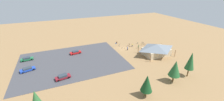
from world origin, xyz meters
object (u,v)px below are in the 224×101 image
pine_far_west (36,101)px  car_green_inner_stall (27,59)px  bicycle_yellow_edge_south (141,45)px  car_maroon_near_entry (63,77)px  visitor_by_pavilion (132,45)px  bicycle_orange_near_sign (129,44)px  bicycle_black_yard_right (143,43)px  bicycle_blue_mid_cluster (147,45)px  bicycle_silver_lone_west (123,48)px  pine_mideast (147,83)px  car_red_front_row (76,52)px  visitor_crossing_yard (127,48)px  bicycle_red_by_bin (144,44)px  bicycle_white_yard_front (119,45)px  pine_midwest (191,61)px  trash_bin (117,43)px  bicycle_purple_lone_east (128,46)px  visitor_near_lot (138,46)px  bike_pavilion (157,49)px  car_blue_aisle_side (28,69)px  bicycle_teal_trailside (137,43)px  lot_sign (116,44)px  pine_east (175,68)px

pine_far_west → car_green_inner_stall: bearing=-79.7°
bicycle_yellow_edge_south → car_maroon_near_entry: 40.84m
visitor_by_pavilion → car_green_inner_stall: bearing=-4.5°
bicycle_orange_near_sign → bicycle_black_yard_right: (-7.34, 0.79, 0.02)m
bicycle_blue_mid_cluster → bicycle_silver_lone_west: size_ratio=0.86×
pine_mideast → car_red_front_row: bearing=-69.7°
pine_mideast → car_green_inner_stall: (31.06, -34.91, -3.37)m
pine_far_west → car_maroon_near_entry: pine_far_west is taller
bicycle_black_yard_right → car_green_inner_stall: 52.44m
visitor_crossing_yard → bicycle_blue_mid_cluster: bearing=-176.4°
bicycle_red_by_bin → bicycle_white_yard_front: bearing=-18.0°
pine_midwest → car_maroon_near_entry: bearing=-20.7°
trash_bin → bicycle_black_yard_right: (-12.20, 5.25, -0.06)m
bicycle_blue_mid_cluster → bicycle_purple_lone_east: (9.06, -3.01, -0.03)m
trash_bin → pine_mideast: (9.14, 38.29, 3.66)m
car_green_inner_stall → visitor_by_pavilion: bearing=175.5°
visitor_near_lot → bicycle_orange_near_sign: bearing=-71.4°
bike_pavilion → bicycle_purple_lone_east: bike_pavilion is taller
car_green_inner_stall → car_red_front_row: bearing=176.1°
pine_mideast → car_green_inner_stall: bearing=-48.3°
pine_far_west → car_blue_aisle_side: pine_far_west is taller
bicycle_purple_lone_east → visitor_near_lot: visitor_near_lot is taller
bicycle_teal_trailside → car_maroon_near_entry: (38.00, 17.12, 0.37)m
bicycle_red_by_bin → visitor_crossing_yard: bearing=12.1°
lot_sign → visitor_by_pavilion: size_ratio=1.28×
bicycle_red_by_bin → visitor_by_pavilion: (6.61, -0.59, 0.54)m
pine_east → car_green_inner_stall: size_ratio=1.57×
bicycle_silver_lone_west → car_blue_aisle_side: size_ratio=0.30×
car_green_inner_stall → lot_sign: bearing=178.8°
bicycle_red_by_bin → car_blue_aisle_side: (50.78, 4.74, 0.34)m
car_red_front_row → car_blue_aisle_side: bearing=23.5°
pine_mideast → bicycle_black_yard_right: size_ratio=3.69×
bicycle_red_by_bin → bicycle_black_yard_right: bearing=-103.7°
visitor_by_pavilion → visitor_crossing_yard: bearing=35.0°
car_green_inner_stall → bicycle_white_yard_front: bearing=179.6°
bicycle_silver_lone_west → bicycle_orange_near_sign: 5.56m
trash_bin → bicycle_yellow_edge_south: trash_bin is taller
bicycle_black_yard_right → car_maroon_near_entry: 43.84m
bicycle_silver_lone_west → car_red_front_row: bearing=-7.0°
trash_bin → pine_far_west: pine_far_west is taller
visitor_near_lot → bicycle_silver_lone_west: bearing=-21.0°
bicycle_blue_mid_cluster → lot_sign: bearing=-18.4°
pine_far_west → bicycle_blue_mid_cluster: 53.65m
bicycle_orange_near_sign → bicycle_purple_lone_east: bearing=45.8°
bicycle_blue_mid_cluster → visitor_near_lot: size_ratio=0.74×
car_red_front_row → pine_midwest: bearing=134.3°
pine_mideast → bicycle_silver_lone_west: 32.55m
bicycle_white_yard_front → bicycle_purple_lone_east: size_ratio=0.99×
bicycle_red_by_bin → bicycle_black_yard_right: size_ratio=0.93×
car_maroon_near_entry → car_red_front_row: car_red_front_row is taller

